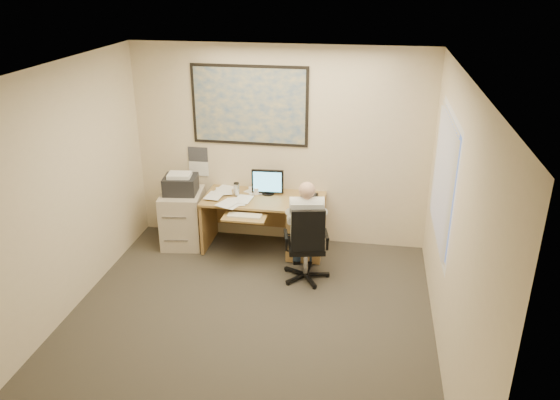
% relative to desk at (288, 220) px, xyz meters
% --- Properties ---
extents(room_shell, '(4.00, 4.50, 2.70)m').
position_rel_desk_xyz_m(room_shell, '(-0.18, -1.90, 0.91)').
color(room_shell, '#37322A').
rests_on(room_shell, ground).
extents(desk, '(1.60, 0.97, 1.09)m').
position_rel_desk_xyz_m(desk, '(0.00, 0.00, 0.00)').
color(desk, '#A17E45').
rests_on(desk, ground).
extents(world_map, '(1.56, 0.03, 1.06)m').
position_rel_desk_xyz_m(world_map, '(-0.58, 0.33, 1.46)').
color(world_map, '#1E4C93').
rests_on(world_map, room_shell).
extents(wall_calendar, '(0.28, 0.01, 0.42)m').
position_rel_desk_xyz_m(wall_calendar, '(-1.33, 0.34, 0.64)').
color(wall_calendar, white).
rests_on(wall_calendar, room_shell).
extents(window_blinds, '(0.06, 1.40, 1.30)m').
position_rel_desk_xyz_m(window_blinds, '(1.79, -1.10, 1.11)').
color(window_blinds, beige).
rests_on(window_blinds, room_shell).
extents(filing_cabinet, '(0.62, 0.71, 1.04)m').
position_rel_desk_xyz_m(filing_cabinet, '(-1.47, -0.04, 0.01)').
color(filing_cabinet, beige).
rests_on(filing_cabinet, ground).
extents(office_chair, '(0.71, 0.71, 1.01)m').
position_rel_desk_xyz_m(office_chair, '(0.31, -0.74, -0.15)').
color(office_chair, black).
rests_on(office_chair, ground).
extents(person, '(0.64, 0.83, 1.26)m').
position_rel_desk_xyz_m(person, '(0.32, -0.67, 0.19)').
color(person, silver).
rests_on(person, office_chair).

